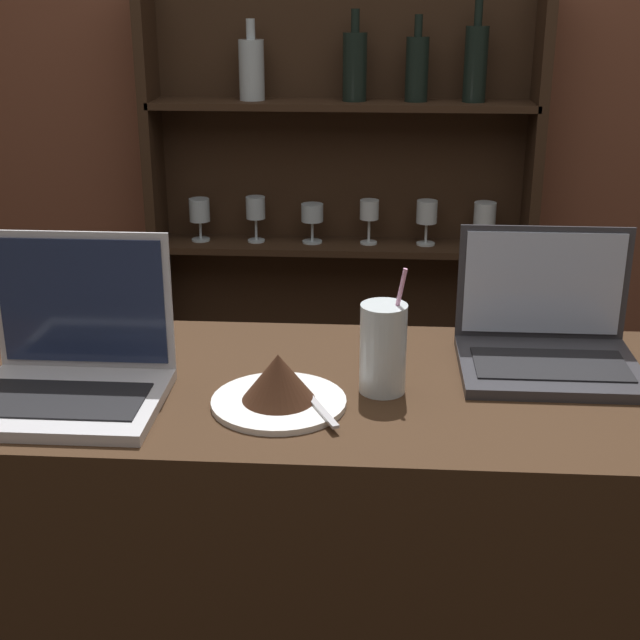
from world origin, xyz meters
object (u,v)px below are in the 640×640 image
at_px(laptop_far, 547,338).
at_px(cake_plate, 279,385).
at_px(water_glass, 383,348).
at_px(laptop_near, 72,364).

relative_size(laptop_far, cake_plate, 1.42).
xyz_separation_m(laptop_far, water_glass, (-0.28, -0.13, 0.03)).
distance_m(laptop_near, water_glass, 0.49).
xyz_separation_m(laptop_near, cake_plate, (0.33, -0.01, -0.02)).
relative_size(laptop_near, laptop_far, 0.99).
bearing_deg(laptop_far, water_glass, -155.10).
bearing_deg(cake_plate, water_glass, 21.89).
height_order(laptop_far, water_glass, laptop_far).
bearing_deg(laptop_near, laptop_far, 13.38).
xyz_separation_m(laptop_near, laptop_far, (0.77, 0.18, -0.01)).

